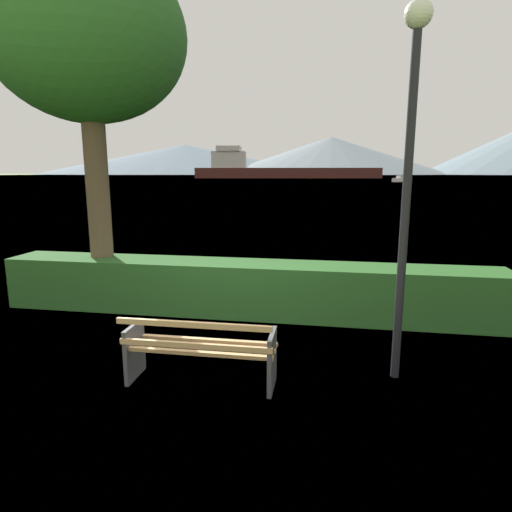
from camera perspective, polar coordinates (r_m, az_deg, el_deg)
The scene contains 9 objects.
ground_plane at distance 5.44m, azimuth -7.11°, elevation -16.20°, with size 1400.00×1400.00×0.00m, color olive.
water_surface at distance 312.41m, azimuth 9.71°, elevation 10.44°, with size 620.00×620.00×0.00m, color #7A99A8.
park_bench at distance 5.20m, azimuth -7.42°, elevation -12.30°, with size 1.78×0.58×0.87m.
hedge_row at distance 7.64m, azimuth -1.52°, elevation -4.29°, with size 8.78×0.88×0.92m, color #285B23.
tree_near_bench at distance 8.78m, azimuth -21.49°, elevation 25.21°, with size 3.42×3.42×6.24m.
lamp_post at distance 5.24m, azimuth 19.79°, elevation 14.49°, with size 0.30×0.30×4.28m.
cargo_ship_large at distance 188.48m, azimuth 2.28°, elevation 11.43°, with size 79.18×20.02×13.43m.
fishing_boat_near at distance 120.54m, azimuth 18.57°, elevation 9.61°, with size 4.58×5.50×1.70m.
distant_hills at distance 581.79m, azimuth 16.66°, elevation 13.44°, with size 857.40×418.28×82.92m.
Camera 1 is at (1.45, -4.61, 2.48)m, focal length 30.12 mm.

